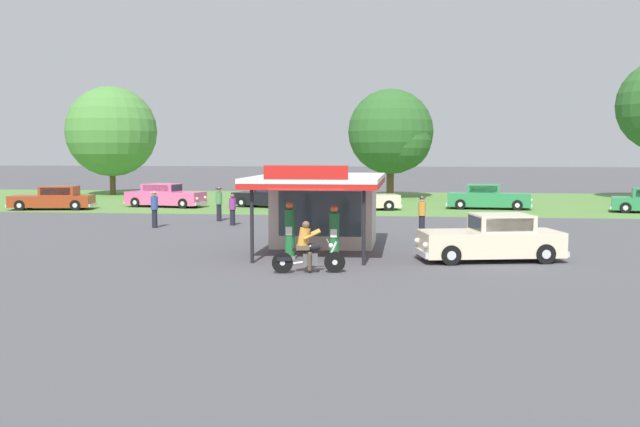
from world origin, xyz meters
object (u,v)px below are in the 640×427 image
Objects in this scene: featured_classic_sedan at (492,240)px; gas_pump_offside at (334,235)px; parked_car_back_row_centre_left at (360,199)px; gas_pump_nearside at (290,233)px; bystander_standing_back_lot at (219,203)px; parked_car_back_row_centre_right at (53,199)px; bystander_admiring_sedan at (351,207)px; motorcycle_with_rider at (307,252)px; parked_car_back_row_left at (487,198)px; bystander_strolling_foreground at (154,208)px; bystander_leaning_by_kiosk at (422,214)px; parked_car_second_row_spare at (271,197)px; parked_car_back_row_far_left at (165,196)px; bystander_chatting_near_pumps at (232,209)px.

gas_pump_offside is at bearing -175.53° from featured_classic_sedan.
gas_pump_nearside is at bearing -92.79° from parked_car_back_row_centre_left.
featured_classic_sedan is at bearing -43.82° from bystander_standing_back_lot.
bystander_admiring_sedan is at bearing -20.01° from parked_car_back_row_centre_right.
motorcycle_with_rider is 0.41× the size of parked_car_back_row_left.
bystander_strolling_foreground is (-9.63, 9.02, 0.10)m from gas_pump_offside.
gas_pump_offside is 8.24m from bystander_leaning_by_kiosk.
parked_car_back_row_centre_left is at bearing -15.00° from parked_car_second_row_spare.
parked_car_back_row_far_left is at bearing -177.21° from parked_car_back_row_left.
bystander_standing_back_lot is (-5.89, 12.62, 0.06)m from gas_pump_nearside.
featured_classic_sedan is (5.30, 0.41, -0.13)m from gas_pump_offside.
parked_car_second_row_spare is at bearing 103.38° from motorcycle_with_rider.
bystander_standing_back_lot is at bearing 115.02° from gas_pump_nearside.
motorcycle_with_rider is 25.73m from parked_car_second_row_spare.
bystander_admiring_sedan is (0.14, 14.41, 0.25)m from motorcycle_with_rider.
featured_classic_sedan is at bearing -73.00° from bystander_leaning_by_kiosk.
gas_pump_nearside is at bearing -111.82° from parked_car_back_row_left.
bystander_standing_back_lot is 7.10m from bystander_admiring_sedan.
parked_car_back_row_centre_right is (-19.27, 21.48, 0.02)m from motorcycle_with_rider.
parked_car_second_row_spare is at bearing 84.45° from bystander_standing_back_lot.
motorcycle_with_rider reaches higher than parked_car_second_row_spare.
parked_car_second_row_spare is 3.07× the size of bystander_standing_back_lot.
gas_pump_offside is at bearing -88.55° from parked_car_back_row_centre_left.
gas_pump_nearside reaches higher than bystander_chatting_near_pumps.
parked_car_second_row_spare is 3.11× the size of bystander_strolling_foreground.
bystander_standing_back_lot is (-6.89, -8.03, 0.25)m from parked_car_back_row_centre_left.
parked_car_second_row_spare is at bearing 76.62° from bystander_strolling_foreground.
bystander_leaning_by_kiosk is 12.80m from bystander_strolling_foreground.
bystander_strolling_foreground is at bearing -155.44° from bystander_chatting_near_pumps.
parked_car_back_row_centre_left is 3.05× the size of bystander_leaning_by_kiosk.
bystander_chatting_near_pumps is (-5.66, 13.38, 0.17)m from motorcycle_with_rider.
parked_car_back_row_centre_right is 20.66m from bystander_admiring_sedan.
parked_car_second_row_spare is (-13.99, -0.32, -0.04)m from parked_car_back_row_left.
parked_car_back_row_centre_right is at bearing -174.19° from parked_car_back_row_centre_left.
parked_car_back_row_left is 18.19m from bystander_chatting_near_pumps.
parked_car_second_row_spare is 3.22× the size of bystander_leaning_by_kiosk.
bystander_strolling_foreground reaches higher than bystander_chatting_near_pumps.
gas_pump_nearside is 13.92m from bystander_standing_back_lot.
parked_car_back_row_centre_right is (-25.10, 18.28, -0.03)m from featured_classic_sedan.
gas_pump_offside reaches higher than bystander_admiring_sedan.
parked_car_back_row_left is 3.47× the size of bystander_chatting_near_pumps.
parked_car_back_row_left reaches higher than bystander_chatting_near_pumps.
bystander_standing_back_lot reaches higher than parked_car_back_row_left.
bystander_leaning_by_kiosk is at bearing -48.91° from bystander_admiring_sedan.
parked_car_back_row_far_left is 21.02m from parked_car_back_row_left.
gas_pump_offside is at bearing -43.36° from parked_car_back_row_centre_right.
gas_pump_offside is 14.64m from bystander_standing_back_lot.
gas_pump_nearside reaches higher than bystander_admiring_sedan.
parked_car_second_row_spare is (-5.96, 1.60, -0.03)m from parked_car_back_row_centre_left.
bystander_leaning_by_kiosk is 0.97× the size of bystander_strolling_foreground.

